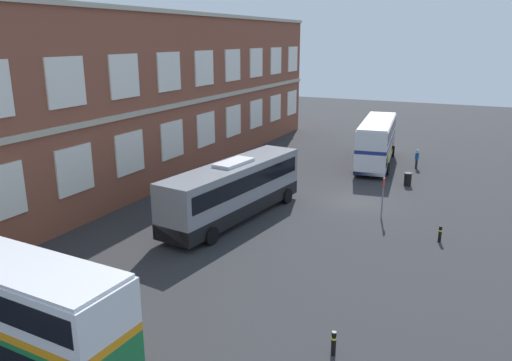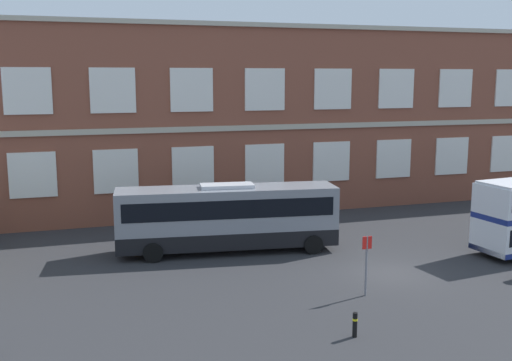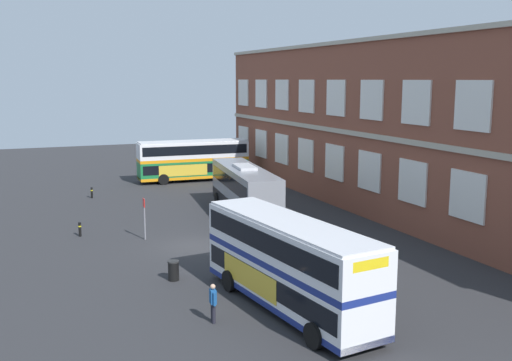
# 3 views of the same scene
# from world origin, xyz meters

# --- Properties ---
(ground_plane) EXTENTS (120.00, 120.00, 0.00)m
(ground_plane) POSITION_xyz_m (0.00, 2.00, 0.00)
(ground_plane) COLOR #2B2B2D
(brick_terminal_building) EXTENTS (55.27, 8.19, 13.12)m
(brick_terminal_building) POSITION_xyz_m (-1.88, 17.98, 6.41)
(brick_terminal_building) COLOR brown
(brick_terminal_building) RESTS_ON ground
(double_decker_near) EXTENTS (3.27, 11.11, 4.07)m
(double_decker_near) POSITION_xyz_m (-22.96, 6.90, 2.15)
(double_decker_near) COLOR #197038
(double_decker_near) RESTS_ON ground
(double_decker_middle) EXTENTS (11.23, 3.90, 4.07)m
(double_decker_middle) POSITION_xyz_m (11.41, 1.07, 2.15)
(double_decker_middle) COLOR silver
(double_decker_middle) RESTS_ON ground
(touring_coach) EXTENTS (12.23, 4.10, 3.80)m
(touring_coach) POSITION_xyz_m (-6.64, 6.08, 1.91)
(touring_coach) COLOR gray
(touring_coach) RESTS_ON ground
(waiting_passenger) EXTENTS (0.64, 0.27, 1.70)m
(waiting_passenger) POSITION_xyz_m (11.57, -2.51, 0.93)
(waiting_passenger) COLOR black
(waiting_passenger) RESTS_ON ground
(bus_stand_flag) EXTENTS (0.44, 0.10, 2.70)m
(bus_stand_flag) POSITION_xyz_m (-2.59, -2.40, 1.64)
(bus_stand_flag) COLOR slate
(bus_stand_flag) RESTS_ON ground
(station_litter_bin) EXTENTS (0.60, 0.60, 1.03)m
(station_litter_bin) POSITION_xyz_m (5.71, -2.69, 0.52)
(station_litter_bin) COLOR black
(station_litter_bin) RESTS_ON ground
(safety_bollard_west) EXTENTS (0.19, 0.19, 0.95)m
(safety_bollard_west) POSITION_xyz_m (-5.01, -6.17, 0.49)
(safety_bollard_west) COLOR black
(safety_bollard_west) RESTS_ON ground
(safety_bollard_east) EXTENTS (0.19, 0.19, 0.95)m
(safety_bollard_east) POSITION_xyz_m (-17.72, -3.80, 0.49)
(safety_bollard_east) COLOR black
(safety_bollard_east) RESTS_ON ground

